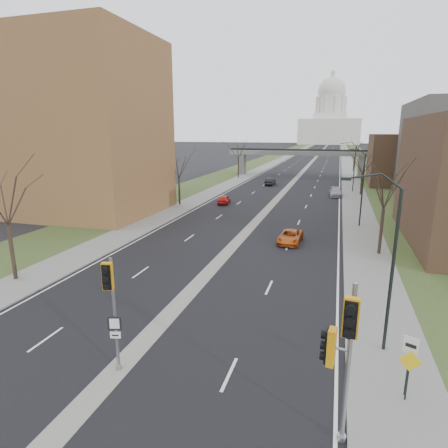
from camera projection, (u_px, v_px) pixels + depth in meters
The scene contains 28 objects.
ground at pixel (107, 381), 16.31m from camera, with size 700.00×700.00×0.00m, color black.
road_surface at pixel (316, 157), 155.61m from camera, with size 20.00×600.00×0.01m, color black.
median_strip at pixel (316, 157), 155.61m from camera, with size 1.20×600.00×0.02m, color gray.
sidewalk_right at pixel (346, 158), 152.22m from camera, with size 4.00×600.00×0.12m, color gray.
sidewalk_left at pixel (287, 157), 158.97m from camera, with size 4.00×600.00×0.12m, color gray.
grass_verge_right at pixel (362, 158), 150.53m from camera, with size 8.00×600.00×0.10m, color #2C421E.
grass_verge_left at pixel (273, 156), 160.66m from camera, with size 8.00×600.00×0.10m, color #2C421E.
apartment_building at pixel (61, 128), 48.83m from camera, with size 25.00×16.00×22.00m, color brown.
commercial_block_far at pixel (407, 160), 73.92m from camera, with size 14.00×14.00×10.00m, color #4D3824.
pedestrian_bridge at pixel (299, 156), 89.43m from camera, with size 34.00×3.00×6.45m.
capitol at pixel (330, 121), 308.99m from camera, with size 48.00×42.00×55.75m.
streetlight_near at pixel (380, 213), 17.11m from camera, with size 2.61×0.20×8.70m.
streetlight_mid at pixel (357, 165), 41.25m from camera, with size 2.61×0.20×8.70m.
streetlight_far at pixel (351, 153), 65.40m from camera, with size 2.61×0.20×8.70m.
tree_left_a at pixel (3, 190), 25.79m from camera, with size 7.20×7.20×9.40m.
tree_left_b at pixel (178, 162), 53.75m from camera, with size 6.75×6.75×8.81m.
tree_left_c at pixel (238, 147), 85.13m from camera, with size 7.65×7.65×9.99m.
tree_right_a at pixel (386, 180), 31.48m from camera, with size 7.20×7.20×9.40m.
tree_right_b at pixel (363, 161), 62.32m from camera, with size 6.30×6.30×8.22m.
tree_right_c at pixel (355, 145), 99.17m from camera, with size 7.65×7.65×9.99m.
signal_pole_median at pixel (111, 296), 15.95m from camera, with size 0.71×0.90×5.38m.
signal_pole_right at pixel (342, 343), 12.15m from camera, with size 1.02×1.18×5.97m.
speed_limit_sign at pixel (409, 356), 14.88m from camera, with size 0.53×0.26×2.63m.
warning_sign at pixel (409, 368), 14.70m from camera, with size 0.86×0.08×2.19m.
car_left_near at pixel (224, 199), 56.10m from camera, with size 1.56×3.87×1.32m, color red.
car_left_far at pixel (270, 182), 75.36m from camera, with size 1.51×4.34×1.43m, color black.
car_right_near at pixel (290, 237), 36.43m from camera, with size 2.05×4.45×1.24m, color #BC4E14.
car_right_mid at pixel (336, 192), 62.39m from camera, with size 1.94×4.77×1.39m, color #95959B.
Camera 1 is at (9.01, -12.07, 10.61)m, focal length 30.00 mm.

